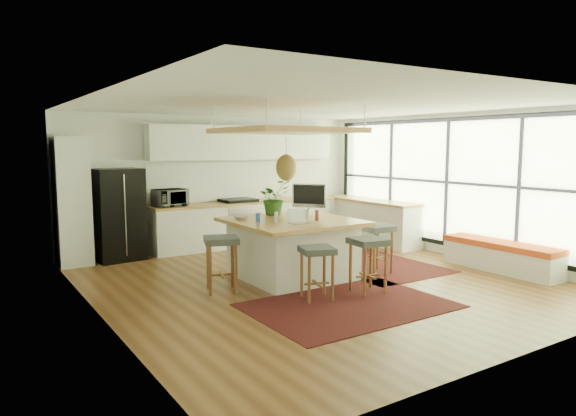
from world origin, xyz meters
TOP-DOWN VIEW (x-y plane):
  - floor at (0.00, 0.00)m, footprint 7.00×7.00m
  - ceiling at (0.00, 0.00)m, footprint 7.00×7.00m
  - wall_back at (0.00, 3.50)m, footprint 6.50×0.00m
  - wall_front at (0.00, -3.50)m, footprint 6.50×0.00m
  - wall_left at (-3.25, 0.00)m, footprint 0.00×7.00m
  - wall_right at (3.25, 0.00)m, footprint 0.00×7.00m
  - window_wall at (3.22, 0.00)m, footprint 0.10×6.20m
  - pantry at (-2.95, 3.18)m, footprint 0.55×0.60m
  - back_counter_base at (0.55, 3.18)m, footprint 4.20×0.60m
  - back_counter_top at (0.55, 3.18)m, footprint 4.24×0.64m
  - backsplash at (0.55, 3.48)m, footprint 4.20×0.02m
  - upper_cabinets at (0.55, 3.32)m, footprint 4.20×0.34m
  - range at (0.30, 3.18)m, footprint 0.76×0.62m
  - right_counter_base at (2.93, 2.00)m, footprint 0.60×2.50m
  - right_counter_top at (2.93, 2.00)m, footprint 0.64×2.54m
  - window_bench at (2.95, -1.20)m, footprint 0.52×2.00m
  - ceiling_panel at (-0.30, 0.40)m, footprint 1.86×1.86m
  - rug_near at (-0.41, -1.30)m, footprint 2.60×1.80m
  - rug_right at (1.44, 0.39)m, footprint 1.80×2.60m
  - fridge at (-2.18, 3.15)m, footprint 0.90×0.74m
  - island at (-0.21, 0.36)m, footprint 1.85×1.85m
  - stool_near_left at (-0.60, -0.85)m, footprint 0.54×0.54m
  - stool_near_right at (0.21, -0.96)m, footprint 0.52×0.52m
  - stool_right_front at (1.10, -0.16)m, footprint 0.50×0.50m
  - stool_right_back at (1.14, 0.81)m, footprint 0.55×0.55m
  - stool_left_side at (-1.51, 0.23)m, footprint 0.60×0.60m
  - laptop at (-0.33, -0.03)m, footprint 0.34×0.36m
  - monitor at (0.29, 0.61)m, footprint 0.54×0.58m
  - microwave at (-1.17, 3.20)m, footprint 0.65×0.44m
  - island_plant at (-0.16, 1.00)m, footprint 0.58×0.64m
  - island_bowl at (-0.86, 0.85)m, footprint 0.29×0.29m
  - island_bottle_0 at (-0.76, 0.46)m, footprint 0.07×0.07m
  - island_bottle_1 at (-0.61, 0.21)m, footprint 0.07×0.07m
  - island_bottle_2 at (0.04, 0.06)m, footprint 0.07×0.07m
  - island_bottle_3 at (0.14, 0.41)m, footprint 0.07×0.07m

SIDE VIEW (x-z plane):
  - floor at x=0.00m, z-range 0.00..0.00m
  - rug_near at x=-0.41m, z-range 0.00..0.01m
  - rug_right at x=1.44m, z-range 0.00..0.01m
  - window_bench at x=2.95m, z-range 0.00..0.50m
  - stool_near_left at x=-0.60m, z-range -0.01..0.72m
  - stool_near_right at x=0.21m, z-range -0.04..0.75m
  - stool_right_front at x=1.10m, z-range -0.04..0.75m
  - stool_right_back at x=1.14m, z-range -0.01..0.72m
  - stool_left_side at x=-1.51m, z-range -0.04..0.75m
  - back_counter_base at x=0.55m, z-range 0.00..0.88m
  - right_counter_base at x=2.93m, z-range 0.00..0.88m
  - island at x=-0.21m, z-range 0.00..0.93m
  - range at x=0.30m, z-range 0.00..1.00m
  - back_counter_top at x=0.55m, z-range 0.88..0.93m
  - right_counter_top at x=2.93m, z-range 0.88..0.93m
  - fridge at x=-2.18m, z-range 0.08..1.77m
  - island_bowl at x=-0.86m, z-range 0.93..0.99m
  - island_bottle_0 at x=-0.76m, z-range 0.93..1.12m
  - island_bottle_1 at x=-0.61m, z-range 0.93..1.12m
  - island_bottle_2 at x=0.04m, z-range 0.93..1.12m
  - island_bottle_3 at x=0.14m, z-range 0.93..1.12m
  - laptop at x=-0.33m, z-range 0.93..1.17m
  - pantry at x=-2.95m, z-range 0.00..2.25m
  - microwave at x=-1.17m, z-range 0.93..1.33m
  - island_plant at x=-0.16m, z-range 0.93..1.39m
  - monitor at x=0.29m, z-range 0.92..1.46m
  - wall_back at x=0.00m, z-range -1.90..4.60m
  - wall_front at x=0.00m, z-range -1.90..4.60m
  - wall_left at x=-3.25m, z-range -2.15..4.85m
  - wall_right at x=3.25m, z-range -2.15..4.85m
  - backsplash at x=0.55m, z-range 0.95..1.75m
  - window_wall at x=3.22m, z-range 0.10..2.70m
  - ceiling_panel at x=-0.30m, z-range 1.65..2.45m
  - upper_cabinets at x=0.55m, z-range 1.80..2.50m
  - ceiling at x=0.00m, z-range 2.70..2.70m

